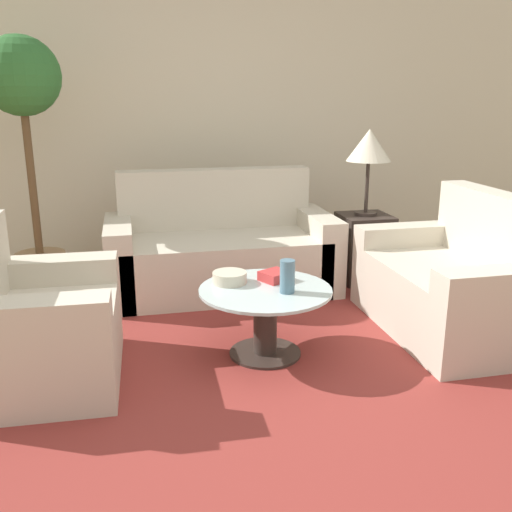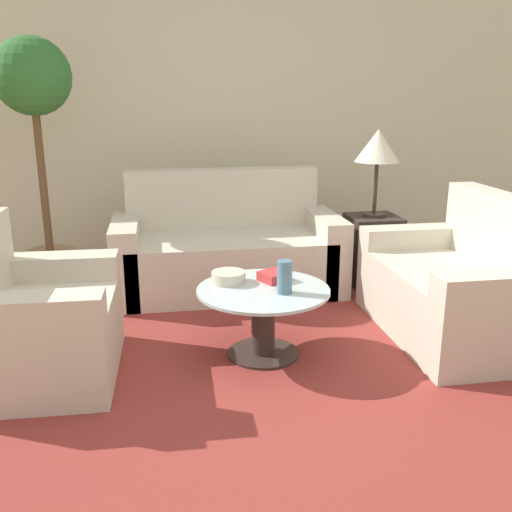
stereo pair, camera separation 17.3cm
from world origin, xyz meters
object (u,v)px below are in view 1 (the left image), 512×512
at_px(table_lamp, 369,147).
at_px(book_stack, 275,276).
at_px(armchair, 31,331).
at_px(bowl, 230,278).
at_px(coffee_table, 265,312).
at_px(loveseat, 457,287).
at_px(vase, 287,276).
at_px(potted_plant, 25,117).
at_px(sofa_main, 220,252).

height_order(table_lamp, book_stack, table_lamp).
height_order(armchair, bowl, armchair).
bearing_deg(book_stack, coffee_table, -153.30).
height_order(loveseat, vase, loveseat).
distance_m(loveseat, vase, 1.25).
height_order(armchair, potted_plant, potted_plant).
bearing_deg(table_lamp, loveseat, -80.60).
relative_size(loveseat, table_lamp, 1.90).
xyz_separation_m(coffee_table, vase, (0.11, -0.09, 0.25)).
height_order(vase, bowl, vase).
bearing_deg(bowl, table_lamp, 38.93).
bearing_deg(book_stack, sofa_main, 69.21).
distance_m(armchair, coffee_table, 1.30).
height_order(armchair, coffee_table, armchair).
distance_m(loveseat, book_stack, 1.24).
bearing_deg(sofa_main, bowl, -96.33).
xyz_separation_m(table_lamp, vase, (-1.03, -1.31, -0.59)).
distance_m(sofa_main, bowl, 1.16).
xyz_separation_m(vase, book_stack, (-0.01, 0.22, -0.07)).
xyz_separation_m(potted_plant, bowl, (1.28, -1.42, -0.90)).
relative_size(sofa_main, book_stack, 8.35).
relative_size(loveseat, coffee_table, 1.68).
height_order(coffee_table, vase, vase).
relative_size(sofa_main, bowl, 8.61).
relative_size(loveseat, bowl, 6.40).
xyz_separation_m(armchair, potted_plant, (-0.16, 1.60, 1.06)).
bearing_deg(potted_plant, book_stack, -42.67).
bearing_deg(vase, potted_plant, 133.42).
xyz_separation_m(sofa_main, coffee_table, (0.06, -1.29, -0.02)).
distance_m(potted_plant, book_stack, 2.30).
bearing_deg(coffee_table, loveseat, 4.45).
bearing_deg(vase, table_lamp, 51.69).
distance_m(armchair, book_stack, 1.41).
height_order(loveseat, table_lamp, table_lamp).
xyz_separation_m(potted_plant, vase, (1.57, -1.66, -0.84)).
distance_m(table_lamp, bowl, 1.82).
relative_size(table_lamp, vase, 3.60).
height_order(armchair, loveseat, loveseat).
bearing_deg(armchair, coffee_table, -86.62).
xyz_separation_m(armchair, coffee_table, (1.30, 0.04, -0.02)).
height_order(sofa_main, coffee_table, sofa_main).
xyz_separation_m(armchair, book_stack, (1.39, 0.17, 0.16)).
bearing_deg(book_stack, potted_plant, 109.14).
height_order(armchair, book_stack, armchair).
distance_m(table_lamp, potted_plant, 2.64).
bearing_deg(coffee_table, sofa_main, 92.61).
relative_size(sofa_main, table_lamp, 2.55).
bearing_deg(loveseat, armchair, -86.86).
bearing_deg(bowl, coffee_table, -37.94).
bearing_deg(loveseat, bowl, -91.50).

